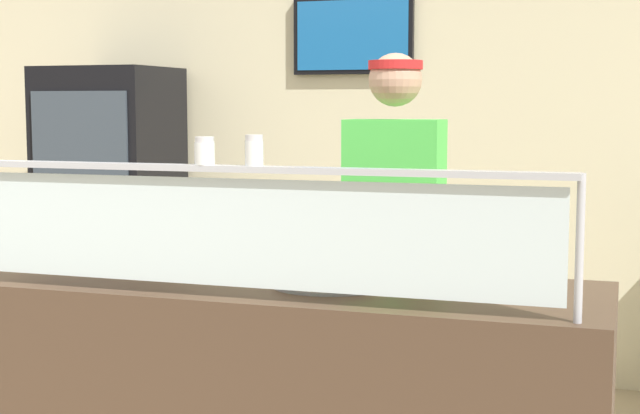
% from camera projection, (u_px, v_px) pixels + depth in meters
% --- Properties ---
extents(shop_rear_unit, '(6.60, 0.13, 2.70)m').
position_uv_depth(shop_rear_unit, '(426.00, 140.00, 5.44)').
color(shop_rear_unit, beige).
rests_on(shop_rear_unit, ground).
extents(sneeze_guard, '(2.02, 0.06, 0.42)m').
position_uv_depth(sneeze_guard, '(247.00, 215.00, 2.93)').
color(sneeze_guard, '#B2B5BC').
rests_on(sneeze_guard, serving_counter).
extents(pizza_tray, '(0.41, 0.41, 0.04)m').
position_uv_depth(pizza_tray, '(330.00, 280.00, 3.20)').
color(pizza_tray, '#9EA0A8').
rests_on(pizza_tray, serving_counter).
extents(pizza_server, '(0.13, 0.29, 0.01)m').
position_uv_depth(pizza_server, '(314.00, 274.00, 3.20)').
color(pizza_server, '#ADAFB7').
rests_on(pizza_server, pizza_tray).
extents(parmesan_shaker, '(0.06, 0.06, 0.09)m').
position_uv_depth(parmesan_shaker, '(205.00, 153.00, 2.95)').
color(parmesan_shaker, white).
rests_on(parmesan_shaker, sneeze_guard).
extents(pepper_flake_shaker, '(0.06, 0.06, 0.10)m').
position_uv_depth(pepper_flake_shaker, '(254.00, 152.00, 2.90)').
color(pepper_flake_shaker, white).
rests_on(pepper_flake_shaker, sneeze_guard).
extents(worker_figure, '(0.41, 0.50, 1.76)m').
position_uv_depth(worker_figure, '(395.00, 244.00, 3.77)').
color(worker_figure, '#23232D').
rests_on(worker_figure, ground).
extents(drink_fridge, '(0.71, 0.65, 1.78)m').
position_uv_depth(drink_fridge, '(111.00, 217.00, 5.64)').
color(drink_fridge, black).
rests_on(drink_fridge, ground).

